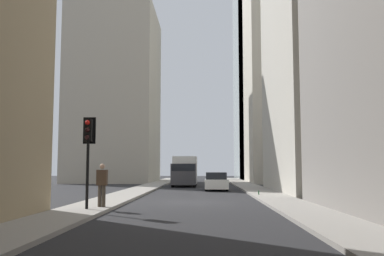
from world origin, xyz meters
name	(u,v)px	position (x,y,z in m)	size (l,w,h in m)	color
ground_plane	(195,202)	(0.00, 0.00, 0.00)	(135.00, 135.00, 0.00)	#262628
sidewalk_right	(108,201)	(0.00, 4.50, 0.07)	(90.00, 2.20, 0.14)	gray
sidewalk_left	(283,201)	(0.00, -4.50, 0.07)	(90.00, 2.20, 0.14)	gray
building_left_far	(283,53)	(30.92, -10.60, 16.30)	(17.23, 10.50, 32.57)	beige
building_right_far	(116,96)	(29.83, 10.60, 10.65)	(12.13, 10.00, 21.30)	#A8A091
delivery_truck	(185,171)	(18.67, 1.40, 1.46)	(6.46, 2.25, 2.84)	silver
sedan_white	(216,182)	(11.51, -1.40, 0.66)	(4.30, 1.78, 1.42)	silver
traffic_light_foreground	(88,141)	(-4.98, 4.25, 2.88)	(0.43, 0.52, 3.73)	black
pedestrian	(102,183)	(-4.03, 3.88, 1.14)	(0.26, 0.44, 1.82)	#473D33
discarded_bottle	(259,193)	(4.13, -3.81, 0.25)	(0.07, 0.07, 0.27)	#236033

